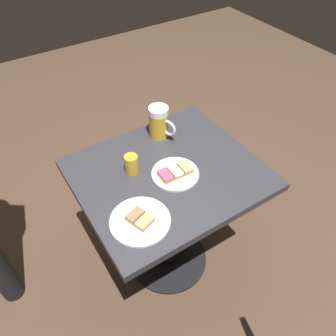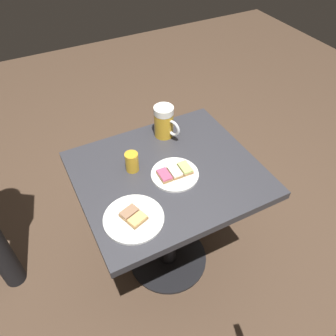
{
  "view_description": "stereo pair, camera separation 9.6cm",
  "coord_description": "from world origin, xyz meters",
  "views": [
    {
      "loc": [
        -0.55,
        -0.86,
        1.73
      ],
      "look_at": [
        0.0,
        0.0,
        0.73
      ],
      "focal_mm": 35.63,
      "sensor_mm": 36.0,
      "label": 1
    },
    {
      "loc": [
        -0.47,
        -0.9,
        1.73
      ],
      "look_at": [
        0.0,
        0.0,
        0.73
      ],
      "focal_mm": 35.63,
      "sensor_mm": 36.0,
      "label": 2
    }
  ],
  "objects": [
    {
      "name": "cafe_table",
      "position": [
        0.0,
        0.0,
        0.55
      ],
      "size": [
        0.78,
        0.67,
        0.71
      ],
      "color": "black",
      "rests_on": "ground_plane"
    },
    {
      "name": "plate_far",
      "position": [
        -0.23,
        -0.17,
        0.72
      ],
      "size": [
        0.23,
        0.23,
        0.03
      ],
      "color": "white",
      "rests_on": "cafe_table"
    },
    {
      "name": "beer_glass_small",
      "position": [
        -0.13,
        0.08,
        0.76
      ],
      "size": [
        0.06,
        0.06,
        0.09
      ],
      "primitive_type": "cylinder",
      "color": "gold",
      "rests_on": "cafe_table"
    },
    {
      "name": "ground_plane",
      "position": [
        0.0,
        0.0,
        0.0
      ],
      "size": [
        6.0,
        6.0,
        0.0
      ],
      "primitive_type": "plane",
      "color": "#4C3828"
    },
    {
      "name": "plate_near",
      "position": [
        0.02,
        -0.03,
        0.72
      ],
      "size": [
        0.2,
        0.2,
        0.03
      ],
      "color": "white",
      "rests_on": "cafe_table"
    },
    {
      "name": "beer_mug",
      "position": [
        0.1,
        0.23,
        0.79
      ],
      "size": [
        0.09,
        0.14,
        0.16
      ],
      "color": "gold",
      "rests_on": "cafe_table"
    }
  ]
}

